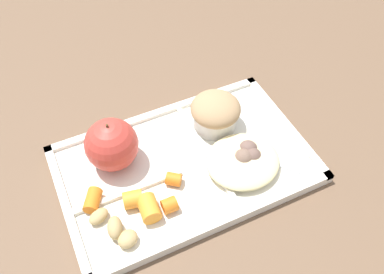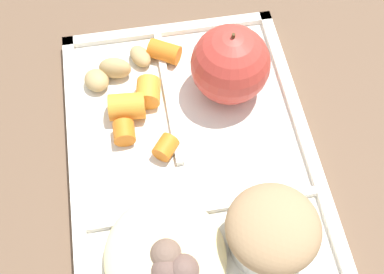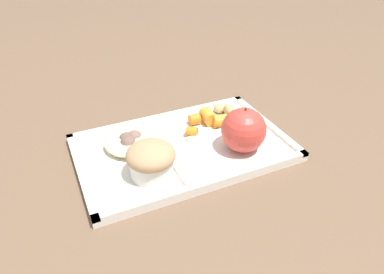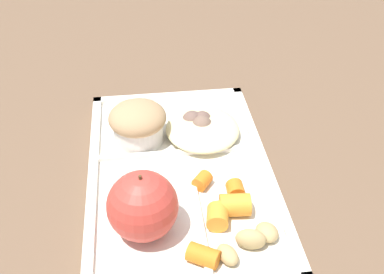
# 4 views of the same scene
# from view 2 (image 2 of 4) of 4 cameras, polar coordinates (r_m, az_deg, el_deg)

# --- Properties ---
(ground) EXTENTS (6.00, 6.00, 0.00)m
(ground) POSITION_cam_2_polar(r_m,az_deg,el_deg) (0.51, 0.47, -4.83)
(ground) COLOR brown
(lunch_tray) EXTENTS (0.39, 0.24, 0.02)m
(lunch_tray) POSITION_cam_2_polar(r_m,az_deg,el_deg) (0.50, 0.46, -4.47)
(lunch_tray) COLOR silver
(lunch_tray) RESTS_ON ground
(green_apple) EXTENTS (0.08, 0.08, 0.09)m
(green_apple) POSITION_cam_2_polar(r_m,az_deg,el_deg) (0.52, 4.37, 8.16)
(green_apple) COLOR #C63D33
(green_apple) RESTS_ON lunch_tray
(bran_muffin) EXTENTS (0.08, 0.08, 0.06)m
(bran_muffin) POSITION_cam_2_polar(r_m,az_deg,el_deg) (0.45, 9.02, -10.52)
(bran_muffin) COLOR silver
(bran_muffin) RESTS_ON lunch_tray
(carrot_slice_diagonal) EXTENTS (0.02, 0.02, 0.02)m
(carrot_slice_diagonal) POSITION_cam_2_polar(r_m,az_deg,el_deg) (0.51, -7.70, 0.52)
(carrot_slice_diagonal) COLOR orange
(carrot_slice_diagonal) RESTS_ON lunch_tray
(carrot_slice_large) EXTENTS (0.03, 0.04, 0.03)m
(carrot_slice_large) POSITION_cam_2_polar(r_m,az_deg,el_deg) (0.52, -7.36, 3.44)
(carrot_slice_large) COLOR orange
(carrot_slice_large) RESTS_ON lunch_tray
(carrot_slice_near_corner) EXTENTS (0.03, 0.03, 0.03)m
(carrot_slice_near_corner) POSITION_cam_2_polar(r_m,az_deg,el_deg) (0.53, -4.97, 5.11)
(carrot_slice_near_corner) COLOR orange
(carrot_slice_near_corner) RESTS_ON lunch_tray
(carrot_slice_tilted) EXTENTS (0.03, 0.03, 0.02)m
(carrot_slice_tilted) POSITION_cam_2_polar(r_m,az_deg,el_deg) (0.50, -3.01, -1.17)
(carrot_slice_tilted) COLOR orange
(carrot_slice_tilted) RESTS_ON lunch_tray
(carrot_slice_back) EXTENTS (0.04, 0.04, 0.02)m
(carrot_slice_back) POSITION_cam_2_polar(r_m,az_deg,el_deg) (0.57, -3.14, 9.62)
(carrot_slice_back) COLOR orange
(carrot_slice_back) RESTS_ON lunch_tray
(potato_chunk_large) EXTENTS (0.03, 0.04, 0.02)m
(potato_chunk_large) POSITION_cam_2_polar(r_m,az_deg,el_deg) (0.56, -8.69, 7.71)
(potato_chunk_large) COLOR tan
(potato_chunk_large) RESTS_ON lunch_tray
(potato_chunk_golden) EXTENTS (0.04, 0.03, 0.02)m
(potato_chunk_golden) POSITION_cam_2_polar(r_m,az_deg,el_deg) (0.57, -5.86, 9.06)
(potato_chunk_golden) COLOR tan
(potato_chunk_golden) RESTS_ON lunch_tray
(potato_chunk_corner) EXTENTS (0.04, 0.04, 0.02)m
(potato_chunk_corner) POSITION_cam_2_polar(r_m,az_deg,el_deg) (0.56, -10.74, 6.33)
(potato_chunk_corner) COLOR tan
(potato_chunk_corner) RESTS_ON lunch_tray
(egg_noodle_pile) EXTENTS (0.12, 0.11, 0.02)m
(egg_noodle_pile) POSITION_cam_2_polar(r_m,az_deg,el_deg) (0.45, -3.05, -13.30)
(egg_noodle_pile) COLOR beige
(egg_noodle_pile) RESTS_ON lunch_tray
(meatball_back) EXTENTS (0.03, 0.03, 0.03)m
(meatball_back) POSITION_cam_2_polar(r_m,az_deg,el_deg) (0.45, -1.02, -14.95)
(meatball_back) COLOR brown
(meatball_back) RESTS_ON lunch_tray
(meatball_side) EXTENTS (0.03, 0.03, 0.03)m
(meatball_side) POSITION_cam_2_polar(r_m,az_deg,el_deg) (0.45, -2.95, -15.11)
(meatball_side) COLOR brown
(meatball_side) RESTS_ON lunch_tray
(meatball_front) EXTENTS (0.03, 0.03, 0.03)m
(meatball_front) POSITION_cam_2_polar(r_m,az_deg,el_deg) (0.45, -2.94, -13.32)
(meatball_front) COLOR #755B4C
(meatball_front) RESTS_ON lunch_tray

